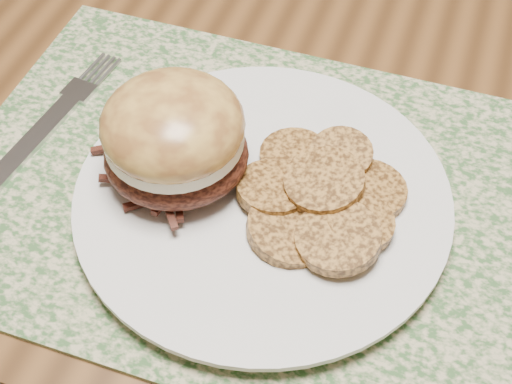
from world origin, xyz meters
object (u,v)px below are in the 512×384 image
at_px(dining_table, 504,103).
at_px(dinner_plate, 263,199).
at_px(fork, 42,131).
at_px(pork_sandwich, 174,138).

distance_m(dining_table, dinner_plate, 0.33).
height_order(dinner_plate, fork, dinner_plate).
distance_m(dining_table, fork, 0.45).
bearing_deg(fork, dining_table, 41.94).
height_order(dinner_plate, pork_sandwich, pork_sandwich).
height_order(pork_sandwich, fork, pork_sandwich).
relative_size(dinner_plate, pork_sandwich, 1.98).
relative_size(pork_sandwich, fork, 0.63).
distance_m(pork_sandwich, fork, 0.14).
bearing_deg(dining_table, dinner_plate, -122.40).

